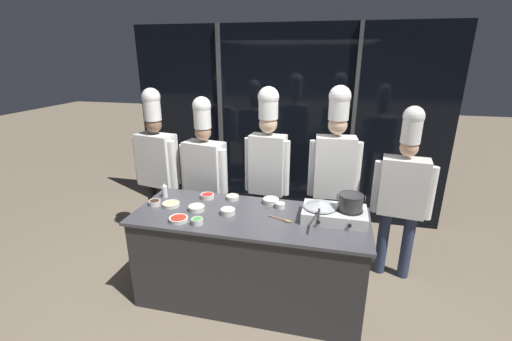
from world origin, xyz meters
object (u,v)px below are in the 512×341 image
at_px(chef_sous, 205,169).
at_px(prep_bowl_rice, 280,205).
at_px(portable_stove, 334,214).
at_px(prep_bowl_scallions, 197,221).
at_px(stock_pot, 351,202).
at_px(prep_bowl_soy_glaze, 155,202).
at_px(squeeze_bottle_clear, 165,191).
at_px(prep_bowl_bean_sprouts, 197,208).
at_px(prep_bowl_garlic, 228,211).
at_px(chef_apprentice, 403,187).
at_px(prep_bowl_onion, 271,200).
at_px(prep_bowl_noodles, 233,197).
at_px(serving_spoon_slotted, 284,220).
at_px(prep_bowl_bell_pepper, 207,196).
at_px(prep_bowl_ginger, 171,204).
at_px(frying_pan, 320,204).
at_px(chef_head, 157,160).
at_px(chef_pastry, 335,164).
at_px(prep_bowl_chili_flakes, 179,219).
at_px(chef_line, 268,160).

bearing_deg(chef_sous, prep_bowl_rice, 162.29).
xyz_separation_m(portable_stove, prep_bowl_scallions, (-1.16, -0.36, -0.02)).
bearing_deg(stock_pot, prep_bowl_soy_glaze, -177.00).
relative_size(squeeze_bottle_clear, prep_bowl_bean_sprouts, 1.00).
bearing_deg(prep_bowl_garlic, portable_stove, 6.97).
bearing_deg(prep_bowl_soy_glaze, prep_bowl_rice, 10.33).
bearing_deg(prep_bowl_scallions, chef_apprentice, 28.89).
bearing_deg(prep_bowl_onion, prep_bowl_noodles, 179.73).
xyz_separation_m(stock_pot, prep_bowl_garlic, (-1.09, -0.12, -0.16)).
bearing_deg(serving_spoon_slotted, prep_bowl_bell_pepper, 159.96).
bearing_deg(prep_bowl_bell_pepper, serving_spoon_slotted, -20.04).
distance_m(prep_bowl_ginger, prep_bowl_bean_sprouts, 0.28).
bearing_deg(portable_stove, frying_pan, -178.23).
distance_m(portable_stove, chef_head, 2.25).
relative_size(prep_bowl_scallions, chef_pastry, 0.05).
height_order(prep_bowl_garlic, prep_bowl_rice, prep_bowl_rice).
bearing_deg(squeeze_bottle_clear, prep_bowl_soy_glaze, -91.80).
height_order(prep_bowl_bean_sprouts, prep_bowl_onion, prep_bowl_onion).
distance_m(prep_bowl_chili_flakes, chef_head, 1.34).
height_order(prep_bowl_soy_glaze, prep_bowl_bean_sprouts, prep_bowl_soy_glaze).
bearing_deg(prep_bowl_bean_sprouts, squeeze_bottle_clear, 153.81).
bearing_deg(chef_sous, prep_bowl_soy_glaze, 83.40).
height_order(prep_bowl_rice, chef_head, chef_head).
relative_size(portable_stove, chef_sous, 0.30).
bearing_deg(chef_line, prep_bowl_scallions, 74.18).
distance_m(squeeze_bottle_clear, prep_bowl_onion, 1.10).
xyz_separation_m(prep_bowl_ginger, serving_spoon_slotted, (1.12, -0.05, -0.01)).
height_order(portable_stove, prep_bowl_rice, portable_stove).
distance_m(portable_stove, prep_bowl_noodles, 1.04).
bearing_deg(prep_bowl_rice, chef_head, 159.67).
bearing_deg(chef_line, chef_apprentice, -176.22).
distance_m(prep_bowl_bell_pepper, prep_bowl_soy_glaze, 0.52).
bearing_deg(chef_apprentice, prep_bowl_onion, 26.01).
relative_size(prep_bowl_garlic, chef_head, 0.07).
xyz_separation_m(frying_pan, prep_bowl_onion, (-0.49, 0.22, -0.11)).
bearing_deg(portable_stove, prep_bowl_scallions, -162.56).
xyz_separation_m(squeeze_bottle_clear, chef_head, (-0.41, 0.62, 0.11)).
height_order(prep_bowl_garlic, chef_pastry, chef_pastry).
bearing_deg(prep_bowl_soy_glaze, chef_pastry, 26.50).
bearing_deg(prep_bowl_soy_glaze, prep_bowl_bean_sprouts, -1.96).
relative_size(serving_spoon_slotted, chef_pastry, 0.11).
height_order(squeeze_bottle_clear, chef_head, chef_head).
xyz_separation_m(stock_pot, prep_bowl_ginger, (-1.68, -0.08, -0.17)).
distance_m(prep_bowl_garlic, chef_apprentice, 1.80).
distance_m(prep_bowl_bean_sprouts, prep_bowl_onion, 0.73).
relative_size(stock_pot, serving_spoon_slotted, 1.06).
height_order(prep_bowl_soy_glaze, chef_line, chef_line).
height_order(prep_bowl_noodles, chef_sous, chef_sous).
bearing_deg(chef_head, prep_bowl_chili_flakes, 136.78).
xyz_separation_m(portable_stove, prep_bowl_noodles, (-1.02, 0.21, -0.03)).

